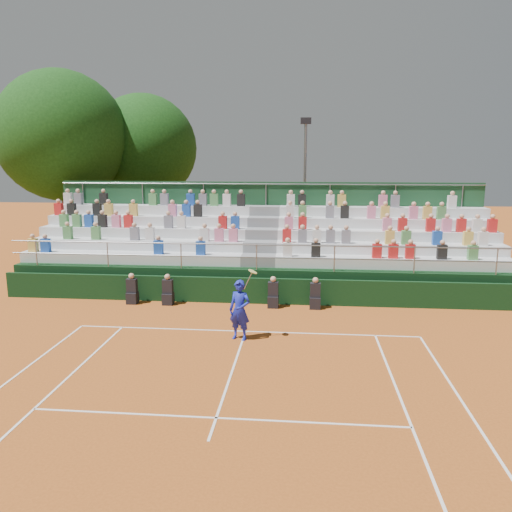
# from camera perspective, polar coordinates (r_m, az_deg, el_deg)

# --- Properties ---
(ground) EXTENTS (90.00, 90.00, 0.00)m
(ground) POSITION_cam_1_polar(r_m,az_deg,el_deg) (16.26, -1.19, -8.62)
(ground) COLOR #AE551D
(ground) RESTS_ON ground
(courtside_wall) EXTENTS (20.00, 0.15, 1.00)m
(courtside_wall) POSITION_cam_1_polar(r_m,az_deg,el_deg) (19.15, -0.09, -3.99)
(courtside_wall) COLOR black
(courtside_wall) RESTS_ON ground
(line_officials) EXTENTS (7.38, 0.40, 1.19)m
(line_officials) POSITION_cam_1_polar(r_m,az_deg,el_deg) (18.88, -4.02, -4.31)
(line_officials) COLOR black
(line_officials) RESTS_ON ground
(grandstand) EXTENTS (20.00, 5.20, 4.40)m
(grandstand) POSITION_cam_1_polar(r_m,az_deg,el_deg) (22.16, 0.72, -0.36)
(grandstand) COLOR black
(grandstand) RESTS_ON ground
(tennis_player) EXTENTS (0.92, 0.64, 2.22)m
(tennis_player) POSITION_cam_1_polar(r_m,az_deg,el_deg) (15.31, -1.87, -6.19)
(tennis_player) COLOR #1722B0
(tennis_player) RESTS_ON ground
(tree_west) EXTENTS (7.05, 7.05, 10.21)m
(tree_west) POSITION_cam_1_polar(r_m,az_deg,el_deg) (29.97, -21.30, 12.62)
(tree_west) COLOR #352213
(tree_west) RESTS_ON ground
(tree_east) EXTENTS (6.39, 6.39, 9.30)m
(tree_east) POSITION_cam_1_polar(r_m,az_deg,el_deg) (31.62, -12.72, 11.93)
(tree_east) COLOR #352213
(tree_east) RESTS_ON ground
(floodlight_mast) EXTENTS (0.60, 0.25, 7.73)m
(floodlight_mast) POSITION_cam_1_polar(r_m,az_deg,el_deg) (28.96, 5.61, 9.15)
(floodlight_mast) COLOR gray
(floodlight_mast) RESTS_ON ground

